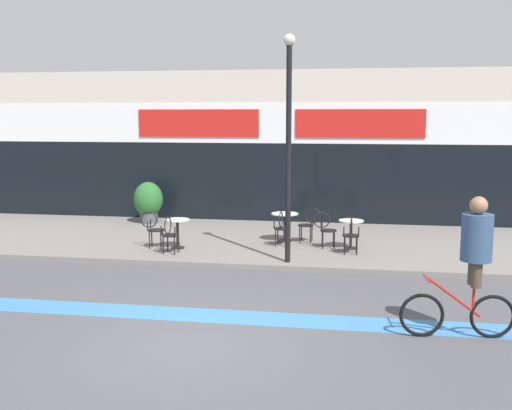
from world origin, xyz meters
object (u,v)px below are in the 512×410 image
Objects in this scene: cafe_chair_1_side at (309,222)px; lamp_post at (289,133)px; bistro_table_0 at (177,228)px; cafe_chair_1_near at (282,226)px; cafe_chair_0_side at (153,227)px; cafe_chair_2_side at (325,227)px; bistro_table_2 at (351,229)px; bistro_table_1 at (285,221)px; cafe_chair_2_near at (351,233)px; cafe_chair_0_near at (170,232)px; planter_pot at (148,201)px; cyclist_0 at (472,256)px.

lamp_post is at bearing 86.89° from cafe_chair_1_side.
cafe_chair_1_near is at bearing 14.21° from bistro_table_0.
lamp_post reaches higher than cafe_chair_0_side.
cafe_chair_1_side is 0.77m from cafe_chair_2_side.
bistro_table_2 is at bearing 49.08° from lamp_post.
cafe_chair_0_side reaches higher than bistro_table_1.
cafe_chair_2_near is at bearing 135.87° from cafe_chair_1_side.
cafe_chair_1_side is at bearing 38.35° from cafe_chair_2_near.
bistro_table_0 reaches higher than bistro_table_2.
cafe_chair_0_near is 4.26m from cafe_chair_2_near.
bistro_table_0 is 2.80m from bistro_table_1.
bistro_table_2 is 0.57× the size of planter_pot.
cafe_chair_0_side is at bearing -41.15° from cyclist_0.
bistro_table_1 is 1.25m from cafe_chair_2_side.
planter_pot is (-5.02, 2.01, 0.14)m from cafe_chair_1_side.
bistro_table_0 is 0.58× the size of planter_pot.
bistro_table_0 is 1.02× the size of bistro_table_2.
cyclist_0 reaches higher than cafe_chair_2_side.
cyclist_0 reaches higher than bistro_table_2.
bistro_table_2 is at bearing 155.13° from cafe_chair_1_side.
cafe_chair_0_near is 1.00× the size of cafe_chair_2_near.
bistro_table_2 is at bearing 8.64° from bistro_table_0.
lamp_post is (2.82, -0.96, 2.36)m from bistro_table_0.
bistro_table_1 reaches higher than bistro_table_0.
cafe_chair_2_near is 1.00× the size of cafe_chair_2_side.
cafe_chair_2_near is 0.18× the size of lamp_post.
bistro_table_2 is at bearing -23.30° from planter_pot.
cafe_chair_1_near is (2.50, 1.26, 0.00)m from cafe_chair_0_near.
cafe_chair_2_near reaches higher than bistro_table_2.
bistro_table_0 is 3.37m from cafe_chair_1_side.
cafe_chair_0_near is 3.65m from cafe_chair_1_side.
bistro_table_2 is at bearing -19.98° from bistro_table_1.
lamp_post reaches higher than cafe_chair_2_near.
cafe_chair_2_near is at bearing -74.83° from cyclist_0.
cafe_chair_1_near is at bearing -30.96° from planter_pot.
cyclist_0 is at bearing -71.51° from bistro_table_2.
planter_pot is at bearing 103.55° from cafe_chair_0_side.
cafe_chair_2_near is (4.21, 0.01, 0.01)m from bistro_table_0.
planter_pot reaches higher than cafe_chair_0_side.
lamp_post is at bearing -55.60° from cyclist_0.
cafe_chair_1_side is at bearing -41.16° from cafe_chair_1_near.
bistro_table_1 is at bearing 143.70° from cafe_chair_2_side.
cafe_chair_0_side is 4.28m from lamp_post.
cafe_chair_2_near is 0.88m from cafe_chair_2_side.
planter_pot is (-4.38, 2.63, 0.14)m from cafe_chair_1_near.
cafe_chair_2_near is 5.16m from cyclist_0.
planter_pot is at bearing 148.20° from cafe_chair_2_side.
cafe_chair_0_near reaches higher than bistro_table_2.
bistro_table_1 is 0.59× the size of planter_pot.
cafe_chair_1_near is at bearing -58.99° from cafe_chair_0_near.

